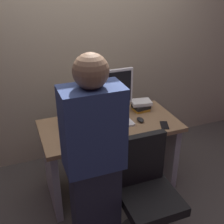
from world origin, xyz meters
TOP-DOWN VIEW (x-y plane):
  - ground_plane at (0.00, 0.00)m, footprint 9.00×9.00m
  - wall_back at (0.00, 0.80)m, footprint 6.40×0.10m
  - desk at (0.00, 0.00)m, footprint 1.30×0.65m
  - office_chair at (0.05, -0.69)m, footprint 0.52×0.52m
  - person_at_desk at (-0.37, -0.66)m, footprint 0.40×0.24m
  - monitor at (0.04, 0.21)m, footprint 0.54×0.14m
  - keyboard at (-0.01, -0.06)m, footprint 0.43×0.14m
  - mouse at (0.29, -0.05)m, footprint 0.06×0.10m
  - cup_near_keyboard at (-0.45, -0.16)m, footprint 0.08×0.08m
  - cup_by_monitor at (-0.43, 0.12)m, footprint 0.07×0.07m
  - book_stack at (0.40, 0.16)m, footprint 0.22×0.18m
  - cell_phone at (0.46, -0.21)m, footprint 0.12×0.16m

SIDE VIEW (x-z plane):
  - ground_plane at x=0.00m, z-range 0.00..0.00m
  - office_chair at x=0.05m, z-range -0.04..0.90m
  - desk at x=0.00m, z-range 0.13..0.89m
  - cell_phone at x=0.46m, z-range 0.76..0.76m
  - keyboard at x=-0.01m, z-range 0.76..0.78m
  - mouse at x=0.29m, z-range 0.76..0.79m
  - cup_near_keyboard at x=-0.45m, z-range 0.76..0.85m
  - cup_by_monitor at x=-0.43m, z-range 0.76..0.85m
  - book_stack at x=0.40m, z-range 0.76..0.86m
  - person_at_desk at x=-0.37m, z-range 0.02..1.66m
  - monitor at x=0.04m, z-range 0.78..1.24m
  - wall_back at x=0.00m, z-range 0.00..3.00m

